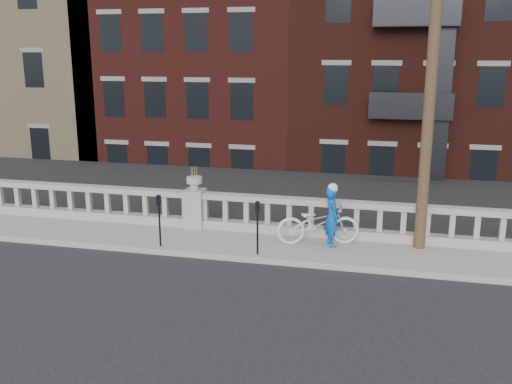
# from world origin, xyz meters

# --- Properties ---
(ground) EXTENTS (120.00, 120.00, 0.00)m
(ground) POSITION_xyz_m (0.00, 0.00, 0.00)
(ground) COLOR black
(ground) RESTS_ON ground
(sidewalk) EXTENTS (32.00, 2.20, 0.15)m
(sidewalk) POSITION_xyz_m (0.00, 3.00, 0.07)
(sidewalk) COLOR gray
(sidewalk) RESTS_ON ground
(balustrade) EXTENTS (28.00, 0.34, 1.03)m
(balustrade) POSITION_xyz_m (0.00, 3.95, 0.64)
(balustrade) COLOR gray
(balustrade) RESTS_ON sidewalk
(planter_pedestal) EXTENTS (0.55, 0.55, 1.76)m
(planter_pedestal) POSITION_xyz_m (0.00, 3.95, 0.83)
(planter_pedestal) COLOR gray
(planter_pedestal) RESTS_ON sidewalk
(lower_level) EXTENTS (80.00, 44.00, 20.80)m
(lower_level) POSITION_xyz_m (0.56, 23.04, 2.63)
(lower_level) COLOR #605E59
(lower_level) RESTS_ON ground
(utility_pole) EXTENTS (1.60, 0.28, 10.00)m
(utility_pole) POSITION_xyz_m (6.20, 3.60, 5.24)
(utility_pole) COLOR #422D1E
(utility_pole) RESTS_ON sidewalk
(parking_meter_c) EXTENTS (0.10, 0.09, 1.36)m
(parking_meter_c) POSITION_xyz_m (-0.33, 2.15, 1.00)
(parking_meter_c) COLOR black
(parking_meter_c) RESTS_ON sidewalk
(parking_meter_d) EXTENTS (0.10, 0.09, 1.36)m
(parking_meter_d) POSITION_xyz_m (2.26, 2.15, 1.00)
(parking_meter_d) COLOR black
(parking_meter_d) RESTS_ON sidewalk
(bicycle) EXTENTS (2.28, 1.33, 1.13)m
(bicycle) POSITION_xyz_m (3.61, 3.29, 0.72)
(bicycle) COLOR silver
(bicycle) RESTS_ON sidewalk
(cyclist) EXTENTS (0.57, 0.67, 1.56)m
(cyclist) POSITION_xyz_m (3.98, 3.22, 0.93)
(cyclist) COLOR #0B49B1
(cyclist) RESTS_ON sidewalk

